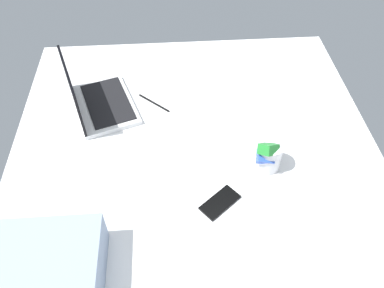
{
  "coord_description": "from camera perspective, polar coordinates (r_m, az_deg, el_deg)",
  "views": [
    {
      "loc": [
        -79.51,
        8.13,
        127.58
      ],
      "look_at": [
        14.27,
        1.38,
        24.0
      ],
      "focal_mm": 35.92,
      "sensor_mm": 36.0,
      "label": 1
    }
  ],
  "objects": [
    {
      "name": "cell_phone",
      "position": [
        1.31,
        4.18,
        -8.65
      ],
      "size": [
        14.1,
        15.16,
        0.8
      ],
      "primitive_type": "cube",
      "rotation": [
        0.0,
        0.0,
        0.68
      ],
      "color": "black",
      "rests_on": "bed_mattress"
    },
    {
      "name": "laptop",
      "position": [
        1.64,
        -14.11,
        6.27
      ],
      "size": [
        38.61,
        32.32,
        23.0
      ],
      "rotation": [
        0.0,
        0.0,
        0.32
      ],
      "color": "silver",
      "rests_on": "bed_mattress"
    },
    {
      "name": "charger_cable",
      "position": [
        1.65,
        -5.67,
        6.08
      ],
      "size": [
        11.95,
        12.92,
        0.6
      ],
      "primitive_type": "cube",
      "rotation": [
        0.0,
        0.0,
        0.83
      ],
      "color": "black",
      "rests_on": "bed_mattress"
    },
    {
      "name": "bed_mattress",
      "position": [
        1.43,
        0.97,
        -8.26
      ],
      "size": [
        180.0,
        140.0,
        18.0
      ],
      "primitive_type": "cube",
      "color": "white",
      "rests_on": "ground"
    },
    {
      "name": "snack_cup",
      "position": [
        1.39,
        11.32,
        -1.68
      ],
      "size": [
        10.12,
        9.92,
        14.71
      ],
      "color": "silver",
      "rests_on": "bed_mattress"
    }
  ]
}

